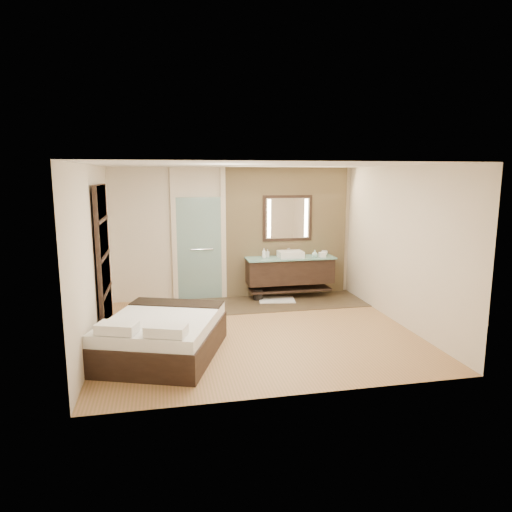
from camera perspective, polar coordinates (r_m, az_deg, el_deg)
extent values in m
plane|color=olive|center=(7.63, 0.13, -9.40)|extent=(5.00, 5.00, 0.00)
cube|color=#392C1F|center=(9.24, 1.76, -5.85)|extent=(3.80, 1.30, 0.01)
cube|color=tan|center=(9.67, 3.86, 2.99)|extent=(2.60, 0.08, 2.70)
cube|color=black|center=(9.53, 4.27, -1.88)|extent=(1.80, 0.50, 0.50)
cube|color=black|center=(9.61, 4.24, -4.16)|extent=(1.71, 0.45, 0.04)
cube|color=#8FDBCE|center=(9.45, 4.32, -0.25)|extent=(1.85, 0.55, 0.03)
cube|color=white|center=(9.44, 4.33, 0.23)|extent=(0.50, 0.38, 0.13)
cylinder|color=silver|center=(9.61, 4.02, 0.54)|extent=(0.03, 0.03, 0.18)
cylinder|color=silver|center=(9.56, 4.09, 0.97)|extent=(0.02, 0.10, 0.02)
cube|color=black|center=(9.59, 3.96, 4.73)|extent=(1.06, 0.03, 0.96)
cube|color=white|center=(9.58, 3.98, 4.73)|extent=(0.94, 0.01, 0.84)
cube|color=#F3E6B6|center=(9.47, 1.65, 4.69)|extent=(0.07, 0.01, 0.80)
cube|color=#F3E6B6|center=(9.69, 6.28, 4.75)|extent=(0.07, 0.01, 0.80)
cube|color=silver|center=(9.39, -7.10, 0.87)|extent=(0.90, 0.05, 2.10)
cylinder|color=silver|center=(9.34, -6.77, 0.83)|extent=(0.45, 0.03, 0.03)
cube|color=beige|center=(9.33, -10.21, 2.59)|extent=(0.10, 0.08, 2.70)
cube|color=beige|center=(9.40, -4.11, 2.78)|extent=(0.10, 0.08, 2.70)
cube|color=black|center=(7.82, -18.53, -0.35)|extent=(0.06, 1.20, 2.40)
cube|color=beige|center=(8.00, -18.05, -6.21)|extent=(0.02, 1.06, 0.52)
cube|color=beige|center=(7.86, -18.29, -2.09)|extent=(0.02, 1.06, 0.52)
cube|color=beige|center=(7.76, -18.53, 2.15)|extent=(0.02, 1.06, 0.52)
cube|color=beige|center=(7.71, -18.77, 6.48)|extent=(0.02, 1.06, 0.52)
cube|color=black|center=(6.76, -11.57, -10.44)|extent=(2.01, 2.23, 0.40)
cube|color=white|center=(6.66, -11.66, -8.14)|extent=(1.95, 2.17, 0.17)
cube|color=black|center=(7.26, -9.84, -5.86)|extent=(1.48, 0.87, 0.04)
cube|color=white|center=(6.09, -16.96, -8.60)|extent=(0.57, 0.43, 0.13)
cube|color=white|center=(5.85, -11.17, -9.11)|extent=(0.57, 0.43, 0.13)
cube|color=white|center=(9.41, 2.61, -5.48)|extent=(0.79, 0.61, 0.02)
cylinder|color=black|center=(9.40, 0.25, -4.85)|extent=(0.19, 0.19, 0.24)
cube|color=white|center=(9.53, 8.29, 0.16)|extent=(0.13, 0.13, 0.10)
imported|color=white|center=(9.32, 1.00, 0.37)|extent=(0.09, 0.09, 0.21)
imported|color=#B2B2B2|center=(9.45, 1.44, 0.37)|extent=(0.09, 0.09, 0.16)
imported|color=#AAD6D1|center=(9.52, 7.35, 0.31)|extent=(0.13, 0.13, 0.15)
imported|color=white|center=(9.73, 8.54, 0.37)|extent=(0.15, 0.15, 0.10)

